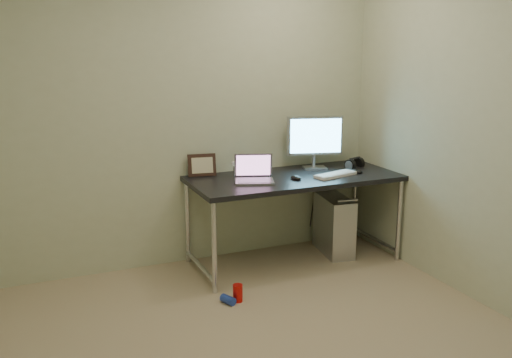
# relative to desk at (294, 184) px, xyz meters

# --- Properties ---
(wall_back) EXTENTS (3.50, 0.02, 2.50)m
(wall_back) POSITION_rel_desk_xyz_m (-0.88, 0.38, 0.57)
(wall_back) COLOR beige
(wall_back) RESTS_ON ground
(wall_right) EXTENTS (0.02, 3.50, 2.50)m
(wall_right) POSITION_rel_desk_xyz_m (0.87, -1.37, 0.57)
(wall_right) COLOR beige
(wall_right) RESTS_ON ground
(desk) EXTENTS (1.75, 0.76, 0.75)m
(desk) POSITION_rel_desk_xyz_m (0.00, 0.00, 0.00)
(desk) COLOR black
(desk) RESTS_ON ground
(tower_computer) EXTENTS (0.29, 0.52, 0.54)m
(tower_computer) POSITION_rel_desk_xyz_m (0.42, 0.04, -0.42)
(tower_computer) COLOR silver
(tower_computer) RESTS_ON ground
(cable_a) EXTENTS (0.01, 0.16, 0.69)m
(cable_a) POSITION_rel_desk_xyz_m (0.37, 0.33, -0.28)
(cable_a) COLOR black
(cable_a) RESTS_ON ground
(cable_b) EXTENTS (0.02, 0.11, 0.71)m
(cable_b) POSITION_rel_desk_xyz_m (0.46, 0.31, -0.30)
(cable_b) COLOR black
(cable_b) RESTS_ON ground
(can_red) EXTENTS (0.09, 0.09, 0.13)m
(can_red) POSITION_rel_desk_xyz_m (-0.73, -0.55, -0.61)
(can_red) COLOR red
(can_red) RESTS_ON ground
(can_white) EXTENTS (0.08, 0.08, 0.11)m
(can_white) POSITION_rel_desk_xyz_m (-0.72, -0.52, -0.62)
(can_white) COLOR silver
(can_white) RESTS_ON ground
(can_blue) EXTENTS (0.10, 0.13, 0.06)m
(can_blue) POSITION_rel_desk_xyz_m (-0.81, -0.56, -0.65)
(can_blue) COLOR #223DAA
(can_blue) RESTS_ON ground
(laptop) EXTENTS (0.37, 0.34, 0.21)m
(laptop) POSITION_rel_desk_xyz_m (-0.38, -0.02, 0.12)
(laptop) COLOR #B1B2B9
(laptop) RESTS_ON desk
(monitor) EXTENTS (0.48, 0.19, 0.46)m
(monitor) POSITION_rel_desk_xyz_m (0.30, 0.19, 0.34)
(monitor) COLOR #B1B2B9
(monitor) RESTS_ON desk
(keyboard) EXTENTS (0.40, 0.22, 0.02)m
(keyboard) POSITION_rel_desk_xyz_m (0.32, -0.13, 0.08)
(keyboard) COLOR white
(keyboard) RESTS_ON desk
(mouse_right) EXTENTS (0.11, 0.14, 0.04)m
(mouse_right) POSITION_rel_desk_xyz_m (0.54, -0.10, 0.09)
(mouse_right) COLOR black
(mouse_right) RESTS_ON desk
(mouse_left) EXTENTS (0.08, 0.12, 0.04)m
(mouse_left) POSITION_rel_desk_xyz_m (-0.04, -0.10, 0.09)
(mouse_left) COLOR black
(mouse_left) RESTS_ON desk
(headphones) EXTENTS (0.19, 0.11, 0.11)m
(headphones) POSITION_rel_desk_xyz_m (0.65, 0.09, 0.10)
(headphones) COLOR black
(headphones) RESTS_ON desk
(picture_frame) EXTENTS (0.24, 0.10, 0.19)m
(picture_frame) POSITION_rel_desk_xyz_m (-0.70, 0.31, 0.17)
(picture_frame) COLOR black
(picture_frame) RESTS_ON desk
(webcam) EXTENTS (0.04, 0.03, 0.12)m
(webcam) POSITION_rel_desk_xyz_m (-0.45, 0.23, 0.16)
(webcam) COLOR silver
(webcam) RESTS_ON desk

